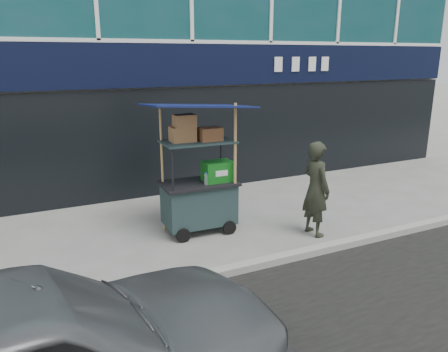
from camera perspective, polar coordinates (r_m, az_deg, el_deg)
ground at (r=7.25m, az=7.98°, el=-10.12°), size 80.00×80.00×0.00m
curb at (r=7.07m, az=8.90°, el=-10.29°), size 80.00×0.18×0.12m
vendor_cart at (r=7.83m, az=-3.19°, el=-1.44°), size 1.80×1.30×2.39m
vendor_man at (r=7.84m, az=11.90°, el=-1.64°), size 0.44×0.64×1.70m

